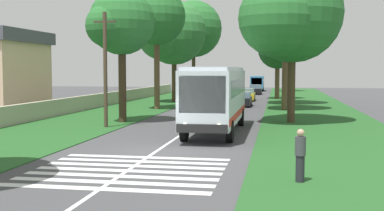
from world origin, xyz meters
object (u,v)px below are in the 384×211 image
object	(u,v)px
roadside_tree_left_1	(121,24)
roadside_tree_right_4	(277,50)
pedestrian	(300,155)
trailing_car_0	(242,100)
roadside_tree_left_2	(172,34)
trailing_car_2	(221,92)
coach_bus	(217,95)
trailing_car_1	(247,95)
roadside_tree_right_1	(284,25)
trailing_minibus_0	(257,82)
roadside_tree_right_0	(283,17)
trailing_car_3	(255,90)
roadside_tree_right_3	(289,16)
roadside_tree_left_0	(192,31)
roadside_tree_left_3	(155,18)
roadside_tree_right_2	(284,53)
utility_pole	(105,68)

from	to	relation	value
roadside_tree_left_1	roadside_tree_right_4	xyz separation A→B (m)	(29.29, -10.36, -0.68)
pedestrian	roadside_tree_left_1	bearing A→B (deg)	34.44
trailing_car_0	roadside_tree_left_2	bearing A→B (deg)	59.13
trailing_car_2	roadside_tree_left_1	distance (m)	31.75
roadside_tree_left_2	roadside_tree_right_4	bearing A→B (deg)	-54.60
coach_bus	roadside_tree_right_4	xyz separation A→B (m)	(33.43, -3.30, 3.83)
trailing_car_1	roadside_tree_right_1	world-z (taller)	roadside_tree_right_1
trailing_car_1	pedestrian	distance (m)	41.81
trailing_minibus_0	pedestrian	size ratio (longest dim) A/B	3.55
trailing_car_0	trailing_car_1	size ratio (longest dim) A/B	1.00
coach_bus	roadside_tree_right_0	size ratio (longest dim) A/B	0.99
trailing_car_3	roadside_tree_right_3	distance (m)	39.74
trailing_car_0	roadside_tree_right_0	bearing A→B (deg)	-138.00
roadside_tree_right_3	trailing_car_0	bearing A→B (deg)	15.59
roadside_tree_right_0	roadside_tree_right_3	xyz separation A→B (m)	(-10.41, -0.26, -0.97)
trailing_car_1	roadside_tree_left_0	xyz separation A→B (m)	(7.39, 7.81, 8.10)
trailing_minibus_0	pedestrian	bearing A→B (deg)	-176.54
roadside_tree_left_1	roadside_tree_right_0	distance (m)	16.33
trailing_car_2	roadside_tree_left_1	world-z (taller)	roadside_tree_left_1
roadside_tree_left_3	roadside_tree_right_1	xyz separation A→B (m)	(8.59, -11.49, -0.05)
coach_bus	trailing_minibus_0	xyz separation A→B (m)	(56.30, -0.03, -0.60)
roadside_tree_right_2	pedestrian	distance (m)	67.61
trailing_car_2	roadside_tree_left_3	size ratio (longest dim) A/B	0.39
roadside_tree_left_0	roadside_tree_right_2	xyz separation A→B (m)	(18.41, -12.35, -2.41)
roadside_tree_right_0	roadside_tree_right_2	bearing A→B (deg)	-0.91
trailing_car_1	roadside_tree_left_3	world-z (taller)	roadside_tree_left_3
coach_bus	roadside_tree_left_1	size ratio (longest dim) A/B	1.24
roadside_tree_right_0	roadside_tree_right_1	distance (m)	7.79
trailing_car_0	roadside_tree_right_0	xyz separation A→B (m)	(-4.26, -3.84, 7.51)
roadside_tree_left_2	roadside_tree_right_1	bearing A→B (deg)	-96.31
roadside_tree_left_2	roadside_tree_right_1	xyz separation A→B (m)	(-1.34, -12.12, 0.68)
coach_bus	roadside_tree_right_3	distance (m)	8.71
trailing_car_0	utility_pole	size ratio (longest dim) A/B	0.61
roadside_tree_left_3	roadside_tree_right_3	size ratio (longest dim) A/B	1.02
roadside_tree_right_1	trailing_car_3	bearing A→B (deg)	10.23
trailing_minibus_0	roadside_tree_right_0	distance (m)	40.85
roadside_tree_right_1	pedestrian	xyz separation A→B (m)	(-36.21, -0.17, -7.26)
trailing_car_3	roadside_tree_left_2	distance (m)	22.26
trailing_car_0	pedestrian	size ratio (longest dim) A/B	2.54
roadside_tree_right_1	pedestrian	world-z (taller)	roadside_tree_right_1
trailing_car_1	trailing_car_2	bearing A→B (deg)	32.72
trailing_car_0	roadside_tree_right_0	distance (m)	9.45
coach_bus	roadside_tree_left_0	bearing A→B (deg)	12.09
roadside_tree_left_0	roadside_tree_left_1	size ratio (longest dim) A/B	1.42
trailing_car_0	roadside_tree_left_1	world-z (taller)	roadside_tree_left_1
roadside_tree_right_3	utility_pole	size ratio (longest dim) A/B	1.52
roadside_tree_right_1	roadside_tree_left_0	bearing A→B (deg)	42.90
roadside_tree_left_1	pedestrian	size ratio (longest dim) A/B	5.32
roadside_tree_right_0	roadside_tree_right_1	bearing A→B (deg)	-1.02
coach_bus	roadside_tree_right_2	world-z (taller)	roadside_tree_right_2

